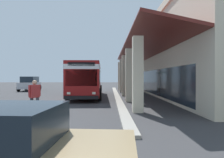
# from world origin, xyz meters

# --- Properties ---
(ground) EXTENTS (120.00, 120.00, 0.00)m
(ground) POSITION_xyz_m (0.00, 8.00, 0.00)
(ground) COLOR #38383A
(curb_strip) EXTENTS (30.16, 0.50, 0.12)m
(curb_strip) POSITION_xyz_m (-2.24, 4.11, 0.06)
(curb_strip) COLOR #9E998E
(curb_strip) RESTS_ON ground
(plaza_building) EXTENTS (25.43, 15.32, 7.99)m
(plaza_building) POSITION_xyz_m (-2.24, 13.73, 4.00)
(plaza_building) COLOR beige
(plaza_building) RESTS_ON ground
(transit_bus) EXTENTS (11.29, 3.08, 3.34)m
(transit_bus) POSITION_xyz_m (-1.59, 1.19, 1.85)
(transit_bus) COLOR maroon
(transit_bus) RESTS_ON ground
(parked_suv_silver) EXTENTS (4.94, 2.46, 1.97)m
(parked_suv_silver) POSITION_xyz_m (-10.91, -7.72, 1.02)
(parked_suv_silver) COLOR #B2B5BA
(parked_suv_silver) RESTS_ON ground
(pedestrian) EXTENTS (0.58, 0.45, 1.74)m
(pedestrian) POSITION_xyz_m (8.44, -0.39, 0.98)
(pedestrian) COLOR #38383D
(pedestrian) RESTS_ON ground
(potted_palm) EXTENTS (1.67, 1.84, 2.57)m
(potted_palm) POSITION_xyz_m (-8.01, 5.71, 0.68)
(potted_palm) COLOR brown
(potted_palm) RESTS_ON ground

